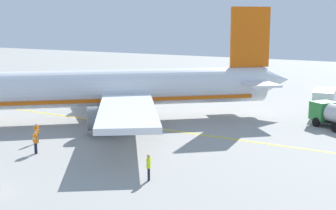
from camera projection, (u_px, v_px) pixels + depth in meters
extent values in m
cylinder|color=silver|center=(98.00, 88.00, 48.11)|extent=(26.93, 29.28, 3.80)
cone|color=silver|center=(275.00, 80.00, 51.80)|extent=(4.54, 4.54, 3.23)
cube|color=silver|center=(127.00, 110.00, 39.79)|extent=(15.76, 13.29, 0.50)
cylinder|color=slate|center=(105.00, 118.00, 42.30)|extent=(3.78, 3.85, 2.20)
cube|color=silver|center=(111.00, 83.00, 57.43)|extent=(14.27, 15.11, 0.50)
cylinder|color=slate|center=(98.00, 96.00, 54.66)|extent=(3.78, 3.85, 2.20)
cube|color=#D8590C|center=(250.00, 37.00, 50.36)|extent=(3.21, 3.51, 6.50)
cube|color=silver|center=(249.00, 80.00, 51.21)|extent=(9.87, 9.34, 0.24)
cube|color=#D8590C|center=(99.00, 98.00, 48.29)|extent=(24.37, 26.48, 0.36)
cylinder|color=black|center=(115.00, 121.00, 46.41)|extent=(1.00, 1.05, 1.10)
cylinder|color=gray|center=(115.00, 113.00, 46.27)|extent=(0.20, 0.20, 0.50)
cylinder|color=black|center=(111.00, 111.00, 51.43)|extent=(1.00, 1.05, 1.10)
cylinder|color=gray|center=(111.00, 104.00, 51.29)|extent=(0.20, 0.20, 0.50)
cube|color=#338C3F|center=(323.00, 110.00, 46.64)|extent=(2.84, 2.74, 1.80)
cube|color=#192333|center=(318.00, 106.00, 47.34)|extent=(1.55, 1.14, 0.94)
cylinder|color=black|center=(316.00, 122.00, 46.12)|extent=(0.75, 0.90, 0.90)
cylinder|color=black|center=(333.00, 120.00, 46.99)|extent=(0.75, 0.90, 0.90)
cylinder|color=black|center=(336.00, 128.00, 43.72)|extent=(0.75, 0.90, 0.90)
cube|color=white|center=(326.00, 97.00, 55.09)|extent=(2.10, 2.44, 1.80)
cube|color=#192333|center=(327.00, 93.00, 55.80)|extent=(0.34, 1.84, 0.94)
cube|color=white|center=(324.00, 100.00, 51.97)|extent=(5.24, 2.89, 2.18)
cube|color=#262628|center=(324.00, 108.00, 53.00)|extent=(6.93, 2.49, 0.16)
cylinder|color=black|center=(316.00, 105.00, 55.42)|extent=(0.93, 0.41, 0.90)
cylinder|color=black|center=(335.00, 107.00, 54.59)|extent=(0.93, 0.41, 0.90)
cylinder|color=black|center=(313.00, 110.00, 52.61)|extent=(0.93, 0.41, 0.90)
cylinder|color=black|center=(334.00, 111.00, 51.78)|extent=(0.93, 0.41, 0.90)
cylinder|color=#191E33|center=(149.00, 174.00, 30.56)|extent=(0.14, 0.14, 0.89)
cylinder|color=#191E33|center=(149.00, 175.00, 30.39)|extent=(0.14, 0.14, 0.89)
cube|color=#CCE519|center=(149.00, 163.00, 30.34)|extent=(0.49, 0.37, 0.66)
cube|color=silver|center=(149.00, 162.00, 30.33)|extent=(0.50, 0.39, 0.06)
sphere|color=tan|center=(149.00, 156.00, 30.26)|extent=(0.24, 0.24, 0.24)
cylinder|color=#CCE519|center=(149.00, 161.00, 30.59)|extent=(0.09, 0.09, 0.63)
cylinder|color=#CCE519|center=(148.00, 163.00, 30.07)|extent=(0.09, 0.09, 0.63)
cylinder|color=#191E33|center=(35.00, 148.00, 36.77)|extent=(0.14, 0.14, 0.89)
cylinder|color=#191E33|center=(36.00, 148.00, 36.65)|extent=(0.14, 0.14, 0.89)
cube|color=orange|center=(35.00, 139.00, 36.57)|extent=(0.30, 0.47, 0.66)
cube|color=silver|center=(35.00, 138.00, 36.57)|extent=(0.31, 0.49, 0.06)
sphere|color=tan|center=(35.00, 133.00, 36.49)|extent=(0.24, 0.24, 0.24)
cylinder|color=orange|center=(33.00, 138.00, 36.74)|extent=(0.09, 0.09, 0.63)
cylinder|color=orange|center=(37.00, 139.00, 36.39)|extent=(0.09, 0.09, 0.63)
cylinder|color=#191E33|center=(37.00, 139.00, 39.77)|extent=(0.14, 0.14, 0.85)
cylinder|color=#191E33|center=(38.00, 138.00, 39.94)|extent=(0.14, 0.14, 0.85)
cube|color=orange|center=(37.00, 130.00, 39.72)|extent=(0.48, 0.34, 0.64)
cube|color=silver|center=(37.00, 130.00, 39.72)|extent=(0.50, 0.35, 0.06)
sphere|color=tan|center=(36.00, 125.00, 39.65)|extent=(0.23, 0.23, 0.23)
cylinder|color=orange|center=(35.00, 130.00, 39.46)|extent=(0.09, 0.09, 0.60)
cylinder|color=orange|center=(38.00, 129.00, 39.98)|extent=(0.09, 0.09, 0.60)
cube|color=yellow|center=(139.00, 126.00, 46.32)|extent=(0.30, 60.00, 0.01)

